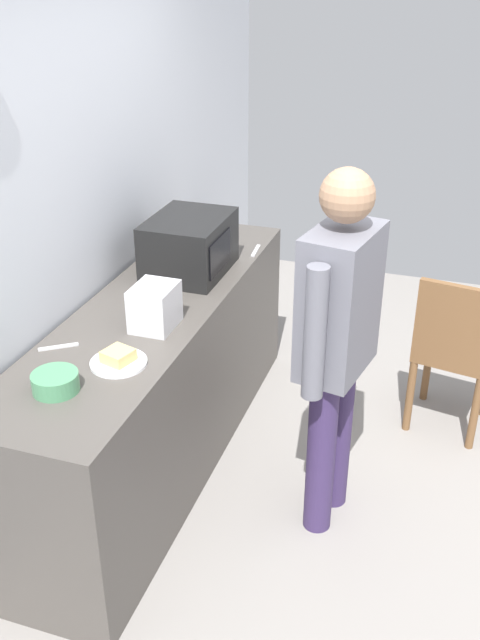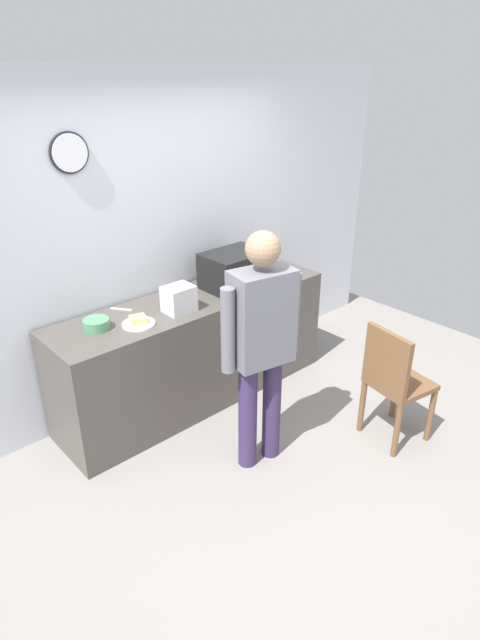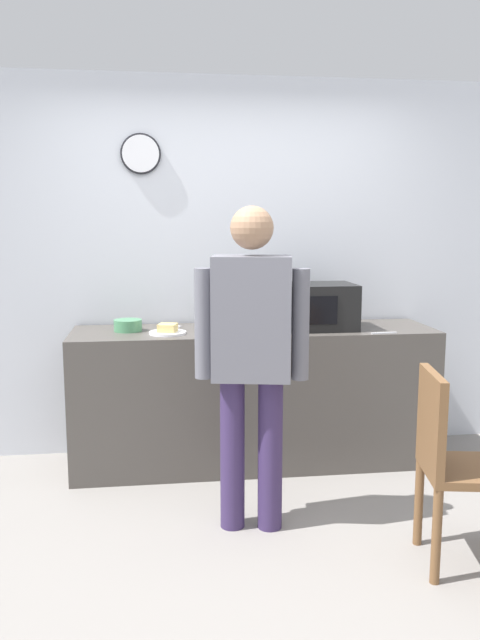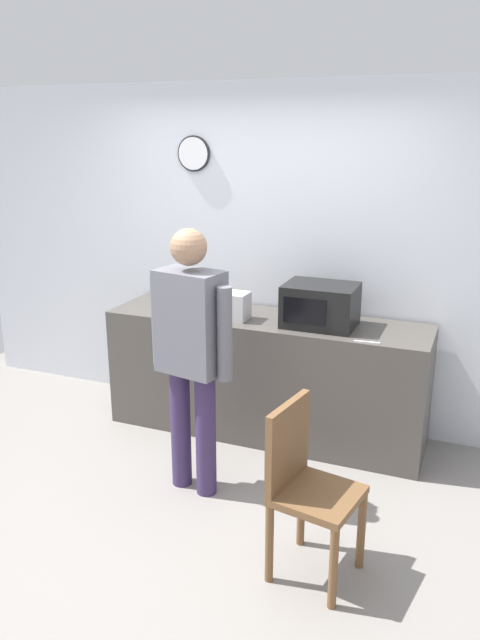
# 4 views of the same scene
# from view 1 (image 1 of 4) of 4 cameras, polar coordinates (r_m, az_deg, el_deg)

# --- Properties ---
(ground_plane) EXTENTS (6.00, 6.00, 0.00)m
(ground_plane) POSITION_cam_1_polar(r_m,az_deg,el_deg) (3.60, 11.48, -15.67)
(ground_plane) COLOR gray
(back_wall) EXTENTS (5.40, 0.13, 2.60)m
(back_wall) POSITION_cam_1_polar(r_m,az_deg,el_deg) (3.37, -14.33, 7.02)
(back_wall) COLOR silver
(back_wall) RESTS_ON ground_plane
(kitchen_counter) EXTENTS (2.39, 0.62, 0.92)m
(kitchen_counter) POSITION_cam_1_polar(r_m,az_deg,el_deg) (3.69, -6.56, -5.03)
(kitchen_counter) COLOR #4C4742
(kitchen_counter) RESTS_ON ground_plane
(microwave) EXTENTS (0.50, 0.39, 0.30)m
(microwave) POSITION_cam_1_polar(r_m,az_deg,el_deg) (3.74, -4.07, 6.00)
(microwave) COLOR black
(microwave) RESTS_ON kitchen_counter
(sandwich_plate) EXTENTS (0.24, 0.24, 0.07)m
(sandwich_plate) POSITION_cam_1_polar(r_m,az_deg,el_deg) (2.97, -9.72, -3.16)
(sandwich_plate) COLOR white
(sandwich_plate) RESTS_ON kitchen_counter
(salad_bowl) EXTENTS (0.18, 0.18, 0.08)m
(salad_bowl) POSITION_cam_1_polar(r_m,az_deg,el_deg) (2.84, -14.58, -4.85)
(salad_bowl) COLOR #4C8E60
(salad_bowl) RESTS_ON kitchen_counter
(toaster) EXTENTS (0.22, 0.18, 0.20)m
(toaster) POSITION_cam_1_polar(r_m,az_deg,el_deg) (3.21, -6.85, 1.07)
(toaster) COLOR silver
(toaster) RESTS_ON kitchen_counter
(fork_utensil) EXTENTS (0.12, 0.15, 0.01)m
(fork_utensil) POSITION_cam_1_polar(r_m,az_deg,el_deg) (3.15, -14.36, -2.10)
(fork_utensil) COLOR silver
(fork_utensil) RESTS_ON kitchen_counter
(spoon_utensil) EXTENTS (0.17, 0.04, 0.01)m
(spoon_utensil) POSITION_cam_1_polar(r_m,az_deg,el_deg) (4.06, 1.27, 5.58)
(spoon_utensil) COLOR silver
(spoon_utensil) RESTS_ON kitchen_counter
(person_standing) EXTENTS (0.58, 0.31, 1.71)m
(person_standing) POSITION_cam_1_polar(r_m,az_deg,el_deg) (3.05, 7.82, -0.99)
(person_standing) COLOR #382952
(person_standing) RESTS_ON ground_plane
(wooden_chair) EXTENTS (0.47, 0.47, 0.94)m
(wooden_chair) POSITION_cam_1_polar(r_m,az_deg,el_deg) (4.01, 16.76, -2.23)
(wooden_chair) COLOR brown
(wooden_chair) RESTS_ON ground_plane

